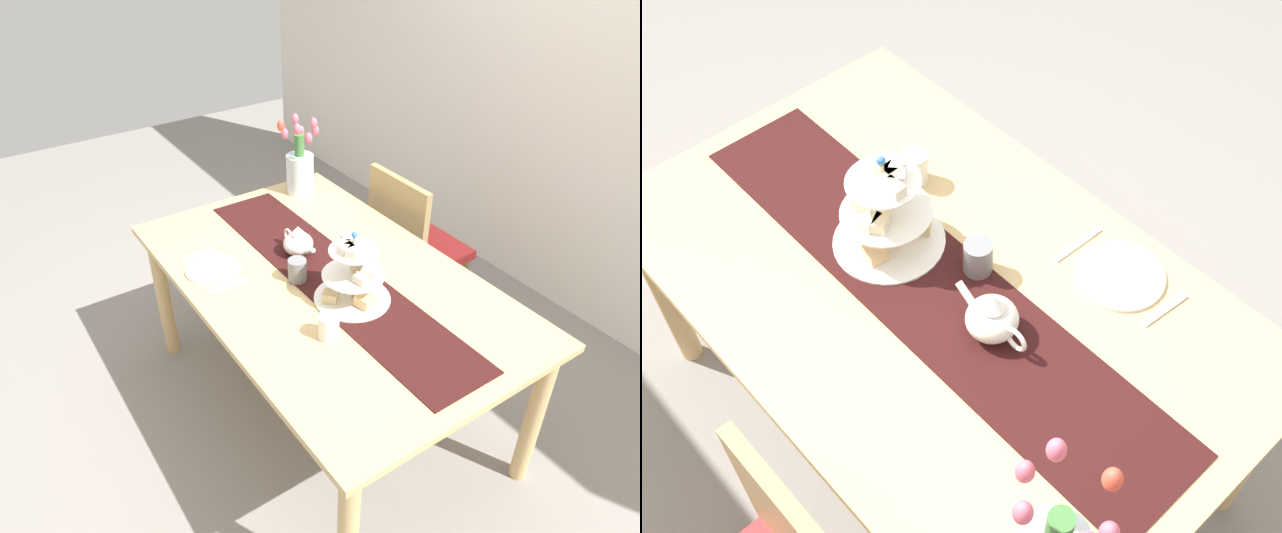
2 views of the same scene
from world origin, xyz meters
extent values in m
plane|color=gray|center=(0.00, 0.00, 0.00)|extent=(8.00, 8.00, 0.00)
cube|color=tan|center=(0.00, 0.00, 0.74)|extent=(1.71, 1.05, 0.03)
cylinder|color=tan|center=(-0.78, -0.46, 0.36)|extent=(0.07, 0.07, 0.72)
cylinder|color=tan|center=(0.78, -0.46, 0.36)|extent=(0.07, 0.07, 0.72)
cylinder|color=tan|center=(0.78, 0.46, 0.36)|extent=(0.07, 0.07, 0.72)
cube|color=black|center=(0.00, 0.02, 0.75)|extent=(1.57, 0.32, 0.00)
cylinder|color=beige|center=(0.18, 0.00, 0.90)|extent=(0.01, 0.01, 0.28)
cylinder|color=white|center=(0.18, 0.00, 0.76)|extent=(0.30, 0.30, 0.01)
cylinder|color=white|center=(0.18, 0.00, 0.87)|extent=(0.24, 0.24, 0.01)
cylinder|color=white|center=(0.18, 0.00, 0.98)|extent=(0.19, 0.19, 0.01)
cube|color=#EFC784|center=(0.24, 0.01, 0.78)|extent=(0.08, 0.08, 0.05)
cube|color=#E8BE86|center=(0.15, 0.06, 0.78)|extent=(0.07, 0.06, 0.04)
cube|color=#D1B980|center=(0.15, -0.08, 0.78)|extent=(0.07, 0.07, 0.04)
cube|color=beige|center=(0.24, -0.01, 0.89)|extent=(0.06, 0.04, 0.03)
cube|color=beige|center=(0.23, 0.03, 0.89)|extent=(0.07, 0.06, 0.03)
cube|color=beige|center=(0.16, 0.06, 0.89)|extent=(0.05, 0.06, 0.03)
cube|color=beige|center=(0.14, 0.04, 0.89)|extent=(0.06, 0.07, 0.03)
cube|color=beige|center=(0.13, 0.01, 1.00)|extent=(0.06, 0.04, 0.03)
cube|color=#F2E0C2|center=(0.15, -0.02, 1.00)|extent=(0.07, 0.06, 0.03)
cube|color=#EFDBC8|center=(0.18, -0.03, 1.00)|extent=(0.04, 0.06, 0.03)
cube|color=beige|center=(0.20, -0.03, 1.00)|extent=(0.06, 0.07, 0.03)
sphere|color=#3370B7|center=(0.18, 0.00, 1.05)|extent=(0.02, 0.02, 0.02)
ellipsoid|color=white|center=(-0.21, 0.00, 0.81)|extent=(0.13, 0.13, 0.10)
cone|color=white|center=(-0.21, 0.00, 0.87)|extent=(0.06, 0.06, 0.04)
cylinder|color=white|center=(-0.12, 0.00, 0.82)|extent=(0.07, 0.02, 0.06)
torus|color=white|center=(-0.29, 0.00, 0.81)|extent=(0.07, 0.01, 0.07)
cylinder|color=#3D7538|center=(-0.71, 0.33, 1.00)|extent=(0.05, 0.05, 0.12)
ellipsoid|color=#E5607A|center=(-0.62, 0.32, 1.08)|extent=(0.04, 0.04, 0.06)
ellipsoid|color=#E5607A|center=(-0.68, 0.39, 1.12)|extent=(0.04, 0.04, 0.06)
ellipsoid|color=#E5607A|center=(-0.78, 0.29, 1.05)|extent=(0.04, 0.04, 0.06)
ellipsoid|color=#EF4C38|center=(-0.74, 0.24, 1.12)|extent=(0.04, 0.04, 0.06)
ellipsoid|color=#E5607A|center=(-0.64, 0.27, 1.13)|extent=(0.04, 0.04, 0.06)
cylinder|color=white|center=(-0.32, -0.36, 0.76)|extent=(0.23, 0.23, 0.01)
cube|color=silver|center=(-0.46, -0.36, 0.75)|extent=(0.03, 0.15, 0.01)
cube|color=silver|center=(-0.17, -0.36, 0.75)|extent=(0.02, 0.17, 0.01)
cylinder|color=slate|center=(-0.05, -0.11, 0.80)|extent=(0.08, 0.08, 0.09)
cylinder|color=white|center=(0.31, -0.20, 0.80)|extent=(0.08, 0.08, 0.09)
camera|label=1|loc=(1.61, -1.12, 2.15)|focal=32.91mm
camera|label=2|loc=(-0.99, 0.81, 2.38)|focal=45.43mm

